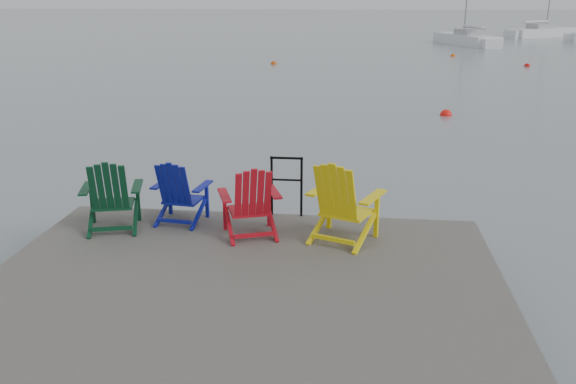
# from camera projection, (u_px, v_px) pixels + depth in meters

# --- Properties ---
(ground) EXTENTS (400.00, 400.00, 0.00)m
(ground) POSITION_uv_depth(u_px,v_px,m) (240.00, 328.00, 6.94)
(ground) COLOR slate
(ground) RESTS_ON ground
(dock) EXTENTS (6.00, 5.00, 1.40)m
(dock) POSITION_uv_depth(u_px,v_px,m) (239.00, 301.00, 6.84)
(dock) COLOR #2B2926
(dock) RESTS_ON ground
(handrail) EXTENTS (0.48, 0.04, 0.90)m
(handrail) POSITION_uv_depth(u_px,v_px,m) (287.00, 180.00, 8.92)
(handrail) COLOR black
(handrail) RESTS_ON dock
(chair_green) EXTENTS (0.95, 0.90, 1.02)m
(chair_green) POSITION_uv_depth(u_px,v_px,m) (111.00, 195.00, 8.36)
(chair_green) COLOR #09331C
(chair_green) RESTS_ON dock
(chair_blue) EXTENTS (0.81, 0.76, 0.93)m
(chair_blue) POSITION_uv_depth(u_px,v_px,m) (179.00, 191.00, 8.65)
(chair_blue) COLOR #0D1489
(chair_blue) RESTS_ON dock
(chair_red) EXTENTS (0.95, 0.91, 1.00)m
(chair_red) POSITION_uv_depth(u_px,v_px,m) (251.00, 201.00, 8.14)
(chair_red) COLOR #B00C19
(chair_red) RESTS_ON dock
(chair_yellow) EXTENTS (1.07, 1.03, 1.11)m
(chair_yellow) POSITION_uv_depth(u_px,v_px,m) (342.00, 201.00, 7.95)
(chair_yellow) COLOR yellow
(chair_yellow) RESTS_ON dock
(sailboat_near) EXTENTS (4.37, 8.18, 11.01)m
(sailboat_near) POSITION_uv_depth(u_px,v_px,m) (466.00, 40.00, 48.80)
(sailboat_near) COLOR silver
(sailboat_near) RESTS_ON ground
(sailboat_mid) EXTENTS (7.78, 6.48, 11.22)m
(sailboat_mid) POSITION_uv_depth(u_px,v_px,m) (542.00, 33.00, 58.53)
(sailboat_mid) COLOR white
(sailboat_mid) RESTS_ON ground
(buoy_a) EXTENTS (0.38, 0.38, 0.38)m
(buoy_a) POSITION_uv_depth(u_px,v_px,m) (446.00, 115.00, 19.51)
(buoy_a) COLOR red
(buoy_a) RESTS_ON ground
(buoy_b) EXTENTS (0.35, 0.35, 0.35)m
(buoy_b) POSITION_uv_depth(u_px,v_px,m) (274.00, 64.00, 34.56)
(buoy_b) COLOR #C2450B
(buoy_b) RESTS_ON ground
(buoy_c) EXTENTS (0.33, 0.33, 0.33)m
(buoy_c) POSITION_uv_depth(u_px,v_px,m) (527.00, 66.00, 33.41)
(buoy_c) COLOR #BB100B
(buoy_c) RESTS_ON ground
(buoy_d) EXTENTS (0.33, 0.33, 0.33)m
(buoy_d) POSITION_uv_depth(u_px,v_px,m) (453.00, 56.00, 39.21)
(buoy_d) COLOR #E0550D
(buoy_d) RESTS_ON ground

